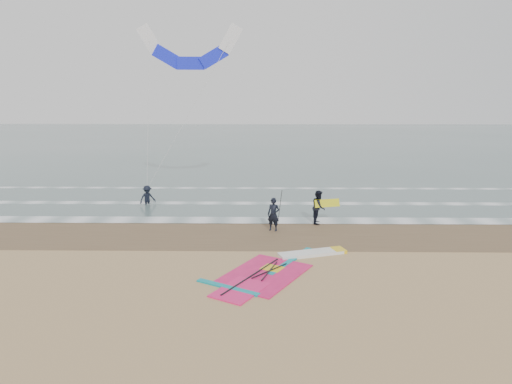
{
  "coord_description": "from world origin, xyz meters",
  "views": [
    {
      "loc": [
        -0.98,
        -14.46,
        6.34
      ],
      "look_at": [
        -1.26,
        5.0,
        2.2
      ],
      "focal_mm": 32.0,
      "sensor_mm": 36.0,
      "label": 1
    }
  ],
  "objects_px": {
    "windsurf_rig": "(279,268)",
    "person_wading": "(147,192)",
    "person_walking": "(319,207)",
    "person_standing": "(273,214)",
    "surf_kite": "(190,51)"
  },
  "relations": [
    {
      "from": "person_walking",
      "to": "person_wading",
      "type": "xyz_separation_m",
      "value": [
        -9.61,
        3.86,
        -0.09
      ]
    },
    {
      "from": "person_standing",
      "to": "person_wading",
      "type": "distance_m",
      "value": 8.95
    },
    {
      "from": "person_walking",
      "to": "person_wading",
      "type": "relative_size",
      "value": 1.13
    },
    {
      "from": "person_wading",
      "to": "windsurf_rig",
      "type": "bearing_deg",
      "value": -91.73
    },
    {
      "from": "surf_kite",
      "to": "person_standing",
      "type": "bearing_deg",
      "value": -59.12
    },
    {
      "from": "person_wading",
      "to": "surf_kite",
      "type": "height_order",
      "value": "surf_kite"
    },
    {
      "from": "person_wading",
      "to": "person_walking",
      "type": "bearing_deg",
      "value": -59.79
    },
    {
      "from": "windsurf_rig",
      "to": "person_wading",
      "type": "height_order",
      "value": "person_wading"
    },
    {
      "from": "windsurf_rig",
      "to": "surf_kite",
      "type": "relative_size",
      "value": 0.59
    },
    {
      "from": "person_standing",
      "to": "person_wading",
      "type": "xyz_separation_m",
      "value": [
        -7.31,
        5.18,
        -0.05
      ]
    },
    {
      "from": "person_walking",
      "to": "windsurf_rig",
      "type": "bearing_deg",
      "value": 171.41
    },
    {
      "from": "windsurf_rig",
      "to": "surf_kite",
      "type": "height_order",
      "value": "surf_kite"
    },
    {
      "from": "person_standing",
      "to": "person_walking",
      "type": "distance_m",
      "value": 2.65
    },
    {
      "from": "windsurf_rig",
      "to": "person_walking",
      "type": "bearing_deg",
      "value": 70.56
    },
    {
      "from": "person_standing",
      "to": "surf_kite",
      "type": "bearing_deg",
      "value": 139.99
    }
  ]
}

